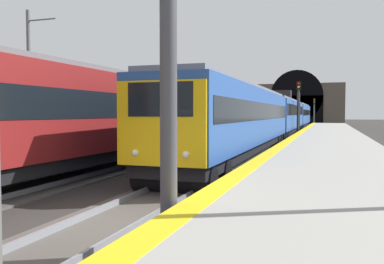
{
  "coord_description": "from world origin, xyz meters",
  "views": [
    {
      "loc": [
        -7.37,
        -4.35,
        2.4
      ],
      "look_at": [
        6.96,
        0.48,
        1.7
      ],
      "focal_mm": 37.92,
      "sensor_mm": 36.0,
      "label": 1
    }
  ],
  "objects_px": {
    "railway_signal_far": "(314,109)",
    "catenary_mast_far": "(30,81)",
    "train_main_approaching": "(282,116)",
    "train_adjacent_platform": "(166,114)",
    "railway_signal_mid": "(298,106)"
  },
  "relations": [
    {
      "from": "train_main_approaching",
      "to": "catenary_mast_far",
      "type": "distance_m",
      "value": 25.14
    },
    {
      "from": "train_adjacent_platform",
      "to": "catenary_mast_far",
      "type": "bearing_deg",
      "value": 114.99
    },
    {
      "from": "train_adjacent_platform",
      "to": "railway_signal_mid",
      "type": "distance_m",
      "value": 16.61
    },
    {
      "from": "railway_signal_mid",
      "to": "catenary_mast_far",
      "type": "relative_size",
      "value": 0.64
    },
    {
      "from": "train_adjacent_platform",
      "to": "catenary_mast_far",
      "type": "height_order",
      "value": "catenary_mast_far"
    },
    {
      "from": "railway_signal_mid",
      "to": "railway_signal_far",
      "type": "relative_size",
      "value": 1.01
    },
    {
      "from": "train_adjacent_platform",
      "to": "railway_signal_far",
      "type": "xyz_separation_m",
      "value": [
        56.66,
        -6.47,
        0.78
      ]
    },
    {
      "from": "train_adjacent_platform",
      "to": "catenary_mast_far",
      "type": "distance_m",
      "value": 7.91
    },
    {
      "from": "train_main_approaching",
      "to": "railway_signal_far",
      "type": "distance_m",
      "value": 37.67
    },
    {
      "from": "train_adjacent_platform",
      "to": "railway_signal_far",
      "type": "height_order",
      "value": "railway_signal_far"
    },
    {
      "from": "train_main_approaching",
      "to": "railway_signal_mid",
      "type": "relative_size",
      "value": 11.85
    },
    {
      "from": "railway_signal_far",
      "to": "catenary_mast_far",
      "type": "relative_size",
      "value": 0.63
    },
    {
      "from": "railway_signal_far",
      "to": "catenary_mast_far",
      "type": "xyz_separation_m",
      "value": [
        -59.77,
        13.51,
        1.06
      ]
    },
    {
      "from": "railway_signal_mid",
      "to": "catenary_mast_far",
      "type": "xyz_separation_m",
      "value": [
        -18.39,
        13.51,
        1.14
      ]
    },
    {
      "from": "train_adjacent_platform",
      "to": "railway_signal_mid",
      "type": "height_order",
      "value": "railway_signal_mid"
    }
  ]
}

